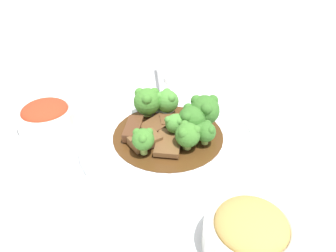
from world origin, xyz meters
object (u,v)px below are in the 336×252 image
Objects in this scene: broccoli_floret_2 at (188,134)px; sauce_dish at (181,77)px; side_bowl_appetizer at (250,233)px; beef_strip_3 at (157,125)px; broccoli_floret_0 at (205,110)px; side_bowl_kimchi at (46,116)px; beef_strip_2 at (181,120)px; beef_strip_4 at (133,128)px; broccoli_floret_3 at (147,101)px; main_plate at (168,137)px; serving_spoon at (163,100)px; beef_strip_0 at (169,143)px; broccoli_floret_1 at (206,132)px; broccoli_floret_7 at (175,123)px; broccoli_floret_5 at (192,119)px; broccoli_floret_6 at (143,139)px; beef_strip_1 at (145,140)px.

broccoli_floret_2 is 0.58× the size of sauce_dish.
beef_strip_3 is at bearing -154.59° from side_bowl_appetizer.
broccoli_floret_0 is 0.29m from side_bowl_kimchi.
beef_strip_2 is 0.09m from beef_strip_4.
sauce_dish is (-0.18, 0.07, -0.04)m from broccoli_floret_3.
main_plate is at bearing 31.98° from broccoli_floret_3.
broccoli_floret_2 is 0.15m from serving_spoon.
beef_strip_0 is 0.06m from broccoli_floret_1.
broccoli_floret_0 is 0.11m from serving_spoon.
broccoli_floret_0 is (-0.01, 0.12, 0.03)m from beef_strip_4.
sauce_dish is (-0.13, 0.04, -0.02)m from serving_spoon.
side_bowl_appetizer is at bearing 20.95° from broccoli_floret_7.
beef_strip_3 is 0.07m from broccoli_floret_5.
broccoli_floret_1 reaches higher than beef_strip_4.
beef_strip_2 is 1.70× the size of broccoli_floret_2.
beef_strip_4 is at bearing -160.79° from broccoli_floret_6.
broccoli_floret_3 is at bearing -156.56° from beef_strip_3.
broccoli_floret_0 is 0.12m from broccoli_floret_6.
serving_spoon reaches higher than main_plate.
broccoli_floret_5 is at bearing 110.62° from beef_strip_1.
broccoli_floret_2 reaches higher than beef_strip_4.
beef_strip_4 is 0.17m from side_bowl_kimchi.
broccoli_floret_6 is (0.07, -0.02, 0.02)m from beef_strip_3.
broccoli_floret_5 is at bearing 166.09° from broccoli_floret_2.
broccoli_floret_1 is 0.50× the size of sauce_dish.
beef_strip_1 is 1.49× the size of broccoli_floret_7.
sauce_dish is at bearing -172.84° from broccoli_floret_0.
broccoli_floret_2 is 0.28m from sauce_dish.
broccoli_floret_0 is 0.23m from side_bowl_appetizer.
broccoli_floret_1 is at bearing 33.08° from broccoli_floret_5.
beef_strip_0 is 0.20m from side_bowl_appetizer.
main_plate is at bearing 3.99° from serving_spoon.
side_bowl_kimchi is (-0.08, -0.18, -0.00)m from beef_strip_1.
broccoli_floret_3 reaches higher than side_bowl_kimchi.
beef_strip_2 is (-0.03, 0.02, 0.01)m from main_plate.
serving_spoon is at bearing -17.61° from sauce_dish.
side_bowl_appetizer is at bearing 35.04° from beef_strip_1.
broccoli_floret_5 reaches higher than beef_strip_3.
beef_strip_1 is 0.05m from beef_strip_3.
beef_strip_4 reaches higher than beef_strip_3.
beef_strip_4 is 1.43× the size of broccoli_floret_2.
side_bowl_kimchi reaches higher than serving_spoon.
side_bowl_kimchi is at bearing -100.34° from broccoli_floret_5.
broccoli_floret_7 is at bearing 64.14° from main_plate.
broccoli_floret_0 is 0.55× the size of side_bowl_appetizer.
beef_strip_1 is at bearing -144.96° from side_bowl_appetizer.
beef_strip_1 is (-0.00, -0.04, 0.00)m from beef_strip_0.
beef_strip_4 is at bearing -121.54° from beef_strip_0.
broccoli_floret_5 is at bearing 87.60° from beef_strip_4.
serving_spoon is at bearing 103.60° from side_bowl_kimchi.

